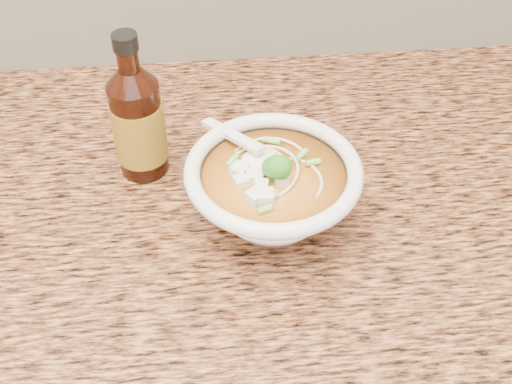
{
  "coord_description": "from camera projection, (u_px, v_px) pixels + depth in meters",
  "views": [
    {
      "loc": [
        0.24,
        1.08,
        1.48
      ],
      "look_at": [
        0.29,
        1.62,
        0.95
      ],
      "focal_mm": 45.0,
      "sensor_mm": 36.0,
      "label": 1
    }
  ],
  "objects": [
    {
      "name": "counter_slab",
      "position": [
        27.0,
        214.0,
        0.82
      ],
      "size": [
        4.0,
        0.68,
        0.04
      ],
      "primitive_type": "cube",
      "color": "#A4693C",
      "rests_on": "cabinet"
    },
    {
      "name": "soup_bowl",
      "position": [
        273.0,
        194.0,
        0.75
      ],
      "size": [
        0.2,
        0.21,
        0.11
      ],
      "rotation": [
        0.0,
        0.0,
        0.12
      ],
      "color": "white",
      "rests_on": "counter_slab"
    },
    {
      "name": "hot_sauce_bottle",
      "position": [
        138.0,
        123.0,
        0.8
      ],
      "size": [
        0.09,
        0.09,
        0.2
      ],
      "rotation": [
        0.0,
        0.0,
        -0.42
      ],
      "color": "#391307",
      "rests_on": "counter_slab"
    }
  ]
}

